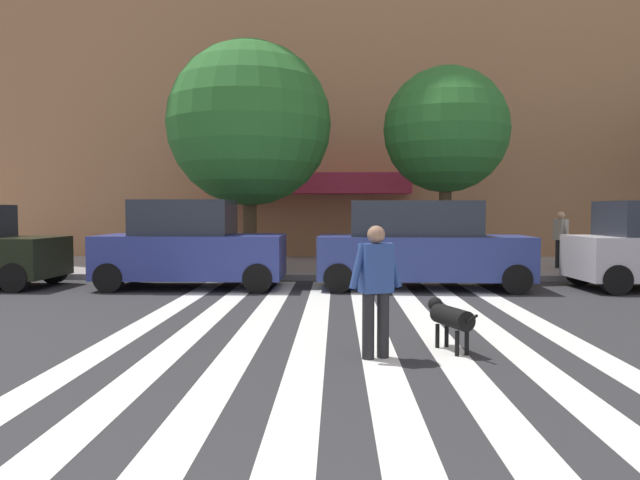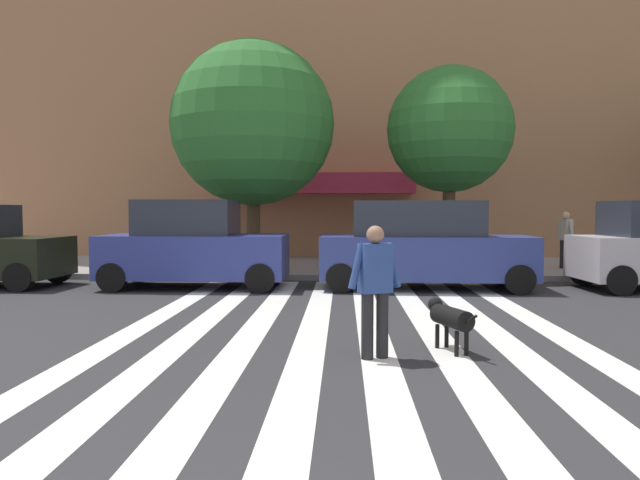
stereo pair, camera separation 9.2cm
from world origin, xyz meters
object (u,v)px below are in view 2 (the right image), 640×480
parked_car_third_in_line (423,246)px  parked_car_behind_first (193,246)px  dog_on_leash (449,317)px  pedestrian_dog_walker (375,284)px  pedestrian_bystander (565,236)px  street_tree_middle (450,130)px  street_tree_nearest (253,124)px

parked_car_third_in_line → parked_car_behind_first: bearing=-180.0°
dog_on_leash → parked_car_third_in_line: bearing=85.5°
pedestrian_dog_walker → pedestrian_bystander: 11.52m
street_tree_middle → pedestrian_bystander: (3.38, 0.30, -3.00)m
parked_car_behind_first → street_tree_nearest: street_tree_nearest is taller
parked_car_third_in_line → street_tree_middle: size_ratio=0.86×
street_tree_middle → dog_on_leash: street_tree_middle is taller
parked_car_third_in_line → street_tree_nearest: (-4.39, 2.80, 3.24)m
street_tree_nearest → street_tree_middle: street_tree_nearest is taller
parked_car_behind_first → street_tree_nearest: size_ratio=0.67×
dog_on_leash → pedestrian_bystander: pedestrian_bystander is taller
parked_car_behind_first → pedestrian_bystander: parked_car_behind_first is taller
parked_car_behind_first → pedestrian_bystander: 10.46m
street_tree_nearest → dog_on_leash: bearing=-66.1°
parked_car_behind_first → parked_car_third_in_line: bearing=0.0°
street_tree_nearest → pedestrian_bystander: 9.46m
parked_car_behind_first → pedestrian_dog_walker: (3.92, -6.46, -0.05)m
parked_car_third_in_line → street_tree_middle: bearing=69.8°
parked_car_behind_first → pedestrian_dog_walker: size_ratio=2.61×
dog_on_leash → street_tree_nearest: bearing=113.9°
street_tree_middle → dog_on_leash: bearing=-100.0°
street_tree_nearest → pedestrian_dog_walker: bearing=-72.4°
parked_car_third_in_line → pedestrian_dog_walker: parked_car_third_in_line is taller
street_tree_nearest → dog_on_leash: street_tree_nearest is taller
dog_on_leash → pedestrian_bystander: bearing=62.1°
parked_car_behind_first → pedestrian_bystander: (9.89, 3.40, 0.10)m
pedestrian_dog_walker → dog_on_leash: size_ratio=1.57×
street_tree_nearest → pedestrian_dog_walker: (2.93, -9.26, -3.30)m
parked_car_behind_first → street_tree_nearest: bearing=70.6°
parked_car_behind_first → dog_on_leash: parked_car_behind_first is taller
parked_car_third_in_line → pedestrian_dog_walker: size_ratio=2.98×
dog_on_leash → pedestrian_dog_walker: bearing=-156.5°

